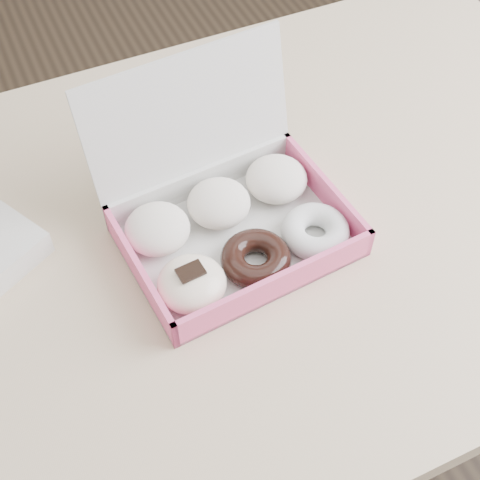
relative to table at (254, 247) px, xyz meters
name	(u,v)px	position (x,y,z in m)	size (l,w,h in m)	color
ground	(249,426)	(0.00, 0.00, -0.67)	(4.00, 4.00, 0.00)	black
table	(254,247)	(0.00, 0.00, 0.00)	(1.20, 0.80, 0.75)	tan
donut_box	(228,218)	(-0.05, -0.02, 0.11)	(0.31, 0.28, 0.21)	silver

